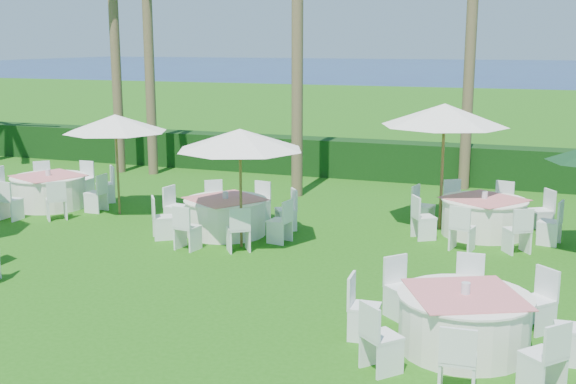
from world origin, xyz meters
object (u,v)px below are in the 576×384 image
(umbrella_b, at_px, (240,139))
(banquet_table_e, at_px, (226,215))
(banquet_table_c, at_px, (464,320))
(umbrella_c, at_px, (115,123))
(banquet_table_d, at_px, (49,191))
(banquet_table_f, at_px, (484,216))
(umbrella_d, at_px, (445,115))

(umbrella_b, bearing_deg, banquet_table_e, 132.12)
(banquet_table_c, bearing_deg, umbrella_c, 149.71)
(banquet_table_d, height_order, umbrella_c, umbrella_c)
(banquet_table_c, distance_m, banquet_table_d, 12.62)
(banquet_table_f, distance_m, umbrella_c, 9.15)
(banquet_table_e, relative_size, umbrella_b, 1.22)
(banquet_table_d, relative_size, umbrella_c, 1.31)
(banquet_table_f, distance_m, umbrella_b, 5.82)
(banquet_table_e, bearing_deg, banquet_table_f, 19.50)
(banquet_table_d, distance_m, umbrella_d, 10.37)
(banquet_table_f, distance_m, umbrella_d, 2.46)
(banquet_table_c, height_order, umbrella_c, umbrella_c)
(banquet_table_d, xyz_separation_m, umbrella_d, (10.05, 1.31, 2.23))
(umbrella_b, relative_size, umbrella_c, 1.05)
(banquet_table_c, xyz_separation_m, umbrella_d, (-1.35, 6.72, 2.24))
(umbrella_c, distance_m, umbrella_d, 8.00)
(umbrella_d, bearing_deg, banquet_table_d, -172.59)
(banquet_table_e, xyz_separation_m, umbrella_d, (4.51, 2.16, 2.24))
(banquet_table_f, bearing_deg, umbrella_b, -149.65)
(umbrella_d, bearing_deg, banquet_table_e, -154.38)
(banquet_table_c, height_order, banquet_table_f, banquet_table_f)
(umbrella_b, bearing_deg, banquet_table_c, -36.15)
(banquet_table_e, distance_m, umbrella_c, 3.95)
(banquet_table_c, height_order, umbrella_d, umbrella_d)
(umbrella_b, bearing_deg, banquet_table_f, 30.35)
(banquet_table_c, xyz_separation_m, umbrella_c, (-9.23, 5.39, 1.88))
(banquet_table_d, relative_size, banquet_table_f, 1.01)
(banquet_table_c, relative_size, banquet_table_f, 0.99)
(banquet_table_f, xyz_separation_m, umbrella_d, (-1.00, 0.21, 2.23))
(banquet_table_e, height_order, umbrella_c, umbrella_c)
(umbrella_b, bearing_deg, umbrella_d, 38.59)
(umbrella_d, bearing_deg, banquet_table_f, -11.88)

